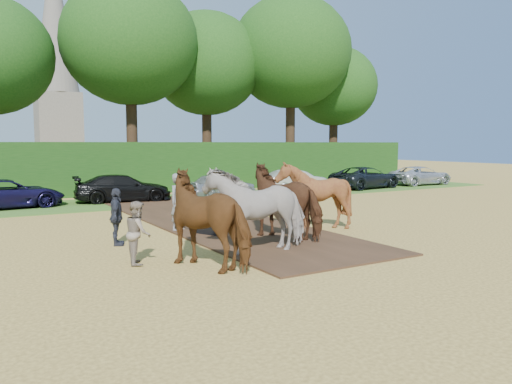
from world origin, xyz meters
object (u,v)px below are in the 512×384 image
(plough_team, at_px, (270,205))
(parked_cars, at_px, (204,185))
(church, at_px, (56,53))
(spectator_far, at_px, (116,217))
(spectator_near, at_px, (138,232))

(plough_team, bearing_deg, parked_cars, 74.11)
(parked_cars, height_order, church, church)
(spectator_far, bearing_deg, plough_team, -98.73)
(spectator_near, bearing_deg, spectator_far, 10.05)
(spectator_near, distance_m, parked_cars, 14.69)
(spectator_near, bearing_deg, church, 5.95)
(spectator_far, height_order, plough_team, plough_team)
(plough_team, bearing_deg, church, 86.91)
(parked_cars, xyz_separation_m, church, (-0.60, 40.94, 13.05))
(spectator_near, xyz_separation_m, plough_team, (4.09, 0.45, 0.38))
(church, bearing_deg, spectator_near, -97.40)
(spectator_far, bearing_deg, spectator_near, -165.15)
(parked_cars, distance_m, church, 42.97)
(spectator_near, bearing_deg, parked_cars, -17.59)
(parked_cars, bearing_deg, plough_team, -105.89)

